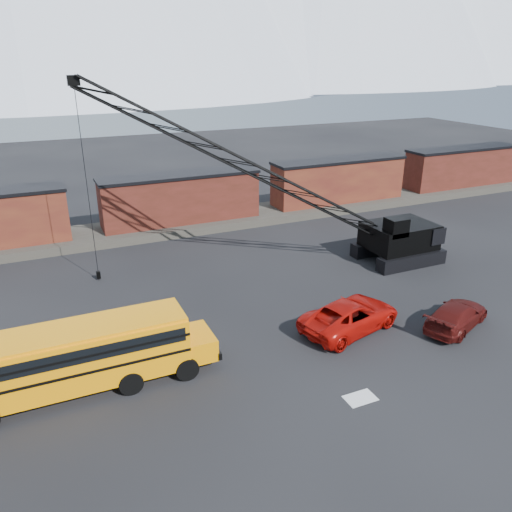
{
  "coord_description": "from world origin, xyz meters",
  "views": [
    {
      "loc": [
        -11.16,
        -18.66,
        14.1
      ],
      "look_at": [
        0.17,
        6.54,
        3.0
      ],
      "focal_mm": 35.0,
      "sensor_mm": 36.0,
      "label": 1
    }
  ],
  "objects_px": {
    "red_pickup": "(350,316)",
    "crawler_crane": "(245,165)",
    "school_bus": "(81,356)",
    "maroon_suv": "(456,315)"
  },
  "relations": [
    {
      "from": "red_pickup",
      "to": "crawler_crane",
      "type": "height_order",
      "value": "crawler_crane"
    },
    {
      "from": "school_bus",
      "to": "red_pickup",
      "type": "xyz_separation_m",
      "value": [
        14.0,
        -0.38,
        -0.95
      ]
    },
    {
      "from": "school_bus",
      "to": "maroon_suv",
      "type": "bearing_deg",
      "value": -7.57
    },
    {
      "from": "school_bus",
      "to": "maroon_suv",
      "type": "distance_m",
      "value": 19.74
    },
    {
      "from": "red_pickup",
      "to": "school_bus",
      "type": "bearing_deg",
      "value": 74.17
    },
    {
      "from": "crawler_crane",
      "to": "red_pickup",
      "type": "bearing_deg",
      "value": -78.39
    },
    {
      "from": "red_pickup",
      "to": "maroon_suv",
      "type": "height_order",
      "value": "red_pickup"
    },
    {
      "from": "crawler_crane",
      "to": "maroon_suv",
      "type": "bearing_deg",
      "value": -57.98
    },
    {
      "from": "school_bus",
      "to": "red_pickup",
      "type": "relative_size",
      "value": 1.92
    },
    {
      "from": "school_bus",
      "to": "maroon_suv",
      "type": "relative_size",
      "value": 2.32
    }
  ]
}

